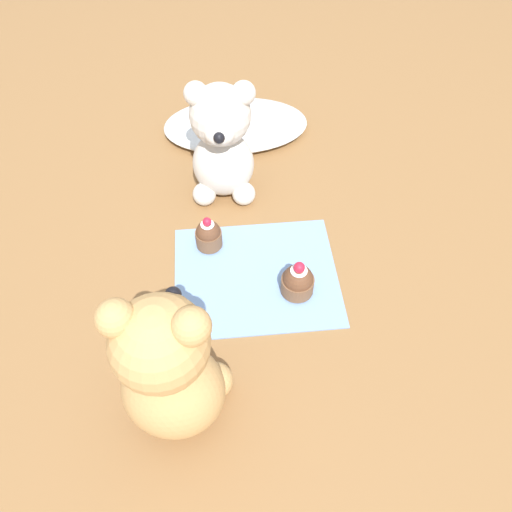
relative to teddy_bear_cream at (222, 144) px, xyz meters
name	(u,v)px	position (x,y,z in m)	size (l,w,h in m)	color
ground_plane	(256,276)	(0.04, -0.22, -0.12)	(4.00, 4.00, 0.00)	olive
knitted_placemat	(256,275)	(0.04, -0.22, -0.11)	(0.28, 0.24, 0.01)	#7A9ED1
tulle_cloth	(236,125)	(0.04, 0.19, -0.10)	(0.32, 0.20, 0.04)	white
teddy_bear_cream	(222,144)	(0.00, 0.00, 0.00)	(0.13, 0.13, 0.24)	silver
teddy_bear_tan	(170,370)	(-0.09, -0.44, 0.01)	(0.16, 0.15, 0.27)	tan
cupcake_near_cream_bear	(208,235)	(-0.04, -0.14, -0.09)	(0.05, 0.05, 0.07)	brown
cupcake_near_tan_bear	(298,281)	(0.11, -0.26, -0.09)	(0.06, 0.06, 0.07)	brown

